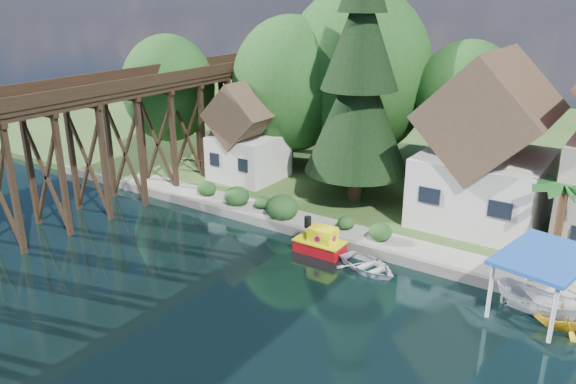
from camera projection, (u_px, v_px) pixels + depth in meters
name	position (u px, v px, depth m)	size (l,w,h in m)	color
ground	(247.00, 299.00, 28.50)	(140.00, 140.00, 0.00)	black
bank	(460.00, 148.00, 54.95)	(140.00, 52.00, 0.50)	#2C4C1E
seawall	(386.00, 255.00, 32.54)	(60.00, 0.40, 0.62)	slate
promenade	(427.00, 252.00, 32.43)	(50.00, 2.60, 0.06)	gray
trestle_bridge	(109.00, 134.00, 39.12)	(4.12, 44.18, 9.30)	black
house_left	(487.00, 152.00, 35.57)	(7.64, 8.64, 11.02)	silver
shed	(248.00, 138.00, 44.29)	(5.09, 5.40, 7.85)	silver
bg_trees	(429.00, 96.00, 42.09)	(49.90, 13.30, 10.57)	#382314
shrubs	(277.00, 204.00, 37.72)	(15.76, 2.47, 1.70)	#153C17
conifer	(359.00, 80.00, 37.78)	(7.27, 7.27, 17.90)	#382314
palm_tree	(565.00, 191.00, 29.97)	(4.04, 4.04, 4.82)	#382314
tugboat	(320.00, 243.00, 33.37)	(2.98, 1.64, 2.16)	#B60C13
boat_white_a	(368.00, 264.00, 31.33)	(2.63, 3.68, 0.76)	silver
boat_canopy	(540.00, 290.00, 26.56)	(4.42, 5.67, 3.28)	silver
boat_yellow	(564.00, 315.00, 25.83)	(2.29, 2.66, 1.40)	gold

